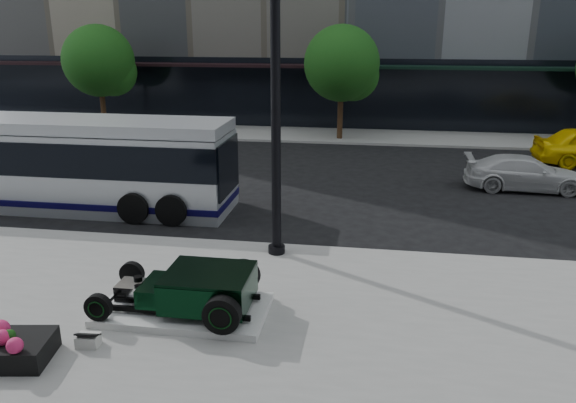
% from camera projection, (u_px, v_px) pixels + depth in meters
% --- Properties ---
extents(ground, '(120.00, 120.00, 0.00)m').
position_uv_depth(ground, '(277.00, 222.00, 17.17)').
color(ground, black).
rests_on(ground, ground).
extents(sidewalk_far, '(70.00, 4.00, 0.12)m').
position_uv_depth(sidewalk_far, '(322.00, 135.00, 30.33)').
color(sidewalk_far, gray).
rests_on(sidewalk_far, ground).
extents(street_trees, '(29.80, 3.80, 5.70)m').
position_uv_depth(street_trees, '(344.00, 66.00, 28.17)').
color(street_trees, black).
rests_on(street_trees, sidewalk_far).
extents(display_plinth, '(3.40, 1.80, 0.15)m').
position_uv_depth(display_plinth, '(184.00, 310.00, 11.50)').
color(display_plinth, silver).
rests_on(display_plinth, sidewalk_near).
extents(hot_rod, '(3.22, 2.00, 0.81)m').
position_uv_depth(hot_rod, '(199.00, 289.00, 11.30)').
color(hot_rod, black).
rests_on(hot_rod, display_plinth).
extents(info_plaque, '(0.42, 0.33, 0.31)m').
position_uv_depth(info_plaque, '(88.00, 340.00, 10.31)').
color(info_plaque, silver).
rests_on(info_plaque, sidewalk_near).
extents(lamppost, '(0.43, 0.43, 7.88)m').
position_uv_depth(lamppost, '(276.00, 112.00, 13.47)').
color(lamppost, black).
rests_on(lamppost, sidewalk_near).
extents(transit_bus, '(12.12, 2.88, 2.92)m').
position_uv_depth(transit_bus, '(50.00, 162.00, 18.35)').
color(transit_bus, silver).
rests_on(transit_bus, ground).
extents(white_sedan, '(4.31, 1.86, 1.23)m').
position_uv_depth(white_sedan, '(525.00, 173.00, 20.38)').
color(white_sedan, silver).
rests_on(white_sedan, ground).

